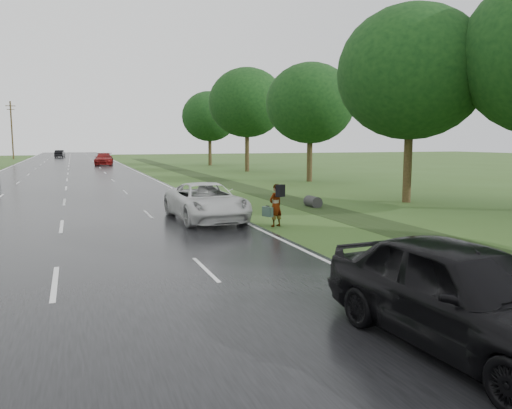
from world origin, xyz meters
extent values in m
plane|color=#324E1C|center=(0.00, 0.00, 0.00)|extent=(220.00, 220.00, 0.00)
cube|color=black|center=(0.00, 45.00, 0.02)|extent=(14.00, 180.00, 0.04)
cube|color=silver|center=(6.75, 45.00, 0.04)|extent=(0.12, 180.00, 0.01)
cube|color=silver|center=(0.00, 45.00, 0.04)|extent=(0.12, 180.00, 0.01)
cube|color=black|center=(11.50, 20.00, 0.00)|extent=(2.20, 120.00, 0.01)
cylinder|color=#2D2D2D|center=(11.50, 10.00, 0.25)|extent=(0.56, 1.00, 0.56)
cylinder|color=#352815|center=(-9.20, 85.00, 5.00)|extent=(0.26, 0.26, 10.00)
cube|color=#352815|center=(-9.20, 85.00, 9.20)|extent=(1.60, 0.12, 0.12)
cube|color=#352815|center=(-9.20, 85.00, 8.60)|extent=(1.20, 0.10, 0.10)
cylinder|color=#352815|center=(17.00, 10.00, 1.92)|extent=(0.44, 0.44, 3.84)
ellipsoid|color=black|center=(17.00, 10.00, 6.69)|extent=(7.60, 7.60, 6.84)
cylinder|color=#352815|center=(18.20, 24.00, 1.76)|extent=(0.44, 0.44, 3.52)
ellipsoid|color=black|center=(18.20, 24.00, 6.14)|extent=(7.00, 7.00, 6.30)
cylinder|color=#352815|center=(17.80, 38.00, 2.08)|extent=(0.44, 0.44, 4.16)
ellipsoid|color=black|center=(17.80, 38.00, 7.16)|extent=(8.00, 8.00, 7.20)
cylinder|color=#352815|center=(17.50, 52.00, 1.84)|extent=(0.44, 0.44, 3.68)
ellipsoid|color=black|center=(17.50, 52.00, 6.38)|extent=(7.20, 7.20, 6.48)
imported|color=#A5998C|center=(7.62, 5.40, 0.81)|extent=(0.70, 0.59, 1.62)
cube|color=black|center=(7.72, 5.18, 1.38)|extent=(0.38, 0.31, 0.45)
cube|color=#364E43|center=(7.27, 5.34, 0.59)|extent=(0.32, 0.48, 0.37)
cube|color=black|center=(7.27, 5.34, 0.81)|extent=(0.10, 0.16, 0.03)
imported|color=silver|center=(5.50, 7.67, 0.79)|extent=(2.67, 5.46, 1.49)
imported|color=black|center=(6.00, -6.00, 0.90)|extent=(2.36, 5.18, 1.72)
imported|color=maroon|center=(4.38, 57.04, 0.84)|extent=(2.83, 5.71, 1.59)
imported|color=black|center=(-1.74, 90.75, 0.74)|extent=(1.91, 4.40, 1.41)
camera|label=1|loc=(0.50, -11.84, 3.23)|focal=35.00mm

